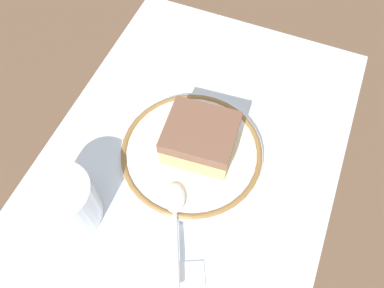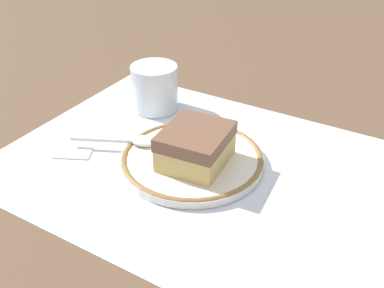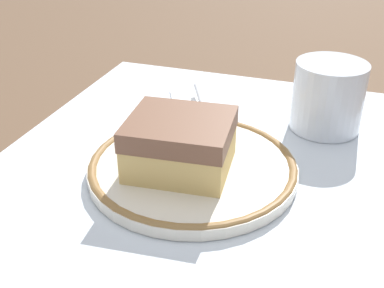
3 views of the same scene
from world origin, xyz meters
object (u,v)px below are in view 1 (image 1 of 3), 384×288
(sugar_packet, at_px, (192,284))
(plate, at_px, (192,153))
(cake_slice, at_px, (201,137))
(spoon, at_px, (175,209))
(cup, at_px, (67,204))

(sugar_packet, bearing_deg, plate, -157.81)
(sugar_packet, bearing_deg, cake_slice, -161.60)
(plate, bearing_deg, spoon, 7.86)
(spoon, relative_size, sugar_packet, 2.43)
(spoon, relative_size, cup, 1.64)
(plate, xyz_separation_m, cake_slice, (-0.01, 0.01, 0.03))
(plate, relative_size, cake_slice, 2.00)
(spoon, distance_m, sugar_packet, 0.09)
(plate, bearing_deg, cup, -38.81)
(plate, distance_m, sugar_packet, 0.17)
(cake_slice, distance_m, cup, 0.18)
(cup, height_order, sugar_packet, cup)
(plate, bearing_deg, cake_slice, 148.33)
(plate, height_order, spoon, spoon)
(spoon, xyz_separation_m, cup, (0.05, -0.12, 0.02))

